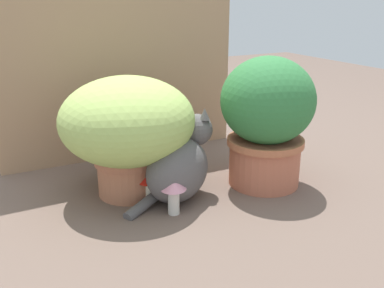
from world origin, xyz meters
name	(u,v)px	position (x,y,z in m)	size (l,w,h in m)	color
ground_plane	(155,202)	(0.00, 0.00, 0.00)	(6.00, 6.00, 0.00)	brown
cardboard_backdrop	(120,45)	(0.07, 0.50, 0.47)	(1.03, 0.03, 0.94)	tan
grass_planter	(128,127)	(-0.05, 0.11, 0.24)	(0.46, 0.46, 0.42)	#B56F4F
leafy_planter	(267,117)	(0.42, -0.04, 0.26)	(0.34, 0.34, 0.47)	#C0694C
cat	(181,165)	(0.09, -0.01, 0.12)	(0.39, 0.27, 0.32)	#575454
mushroom_ornament_red	(149,182)	(-0.02, 0.01, 0.08)	(0.07, 0.07, 0.11)	#E9E8CB
mushroom_ornament_pink	(174,189)	(0.02, -0.10, 0.08)	(0.08, 0.08, 0.12)	silver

